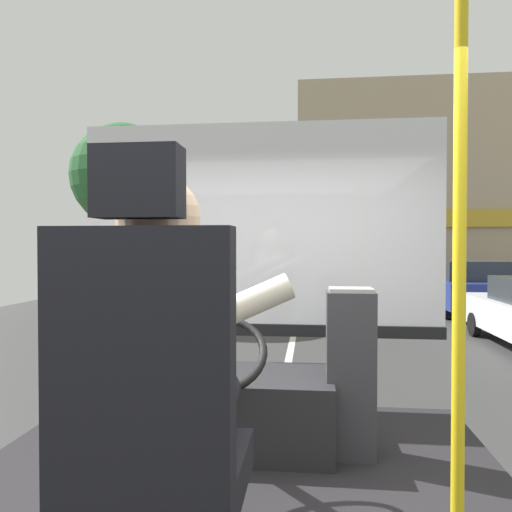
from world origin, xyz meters
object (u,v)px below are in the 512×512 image
(driver_seat, at_px, (153,434))
(parked_car_blue, at_px, (463,285))
(fare_box, at_px, (350,372))
(steering_console, at_px, (231,408))
(bus_driver, at_px, (164,353))
(handrail_pole, at_px, (459,262))

(driver_seat, distance_m, parked_car_blue, 13.77)
(fare_box, bearing_deg, steering_console, 177.65)
(driver_seat, bearing_deg, parked_car_blue, 70.28)
(fare_box, relative_size, parked_car_blue, 0.20)
(fare_box, xyz_separation_m, parked_car_blue, (4.01, 11.65, -0.44))
(driver_seat, bearing_deg, fare_box, 63.92)
(parked_car_blue, bearing_deg, driver_seat, -109.72)
(driver_seat, distance_m, fare_box, 1.45)
(driver_seat, relative_size, parked_car_blue, 0.30)
(driver_seat, distance_m, steering_console, 1.37)
(parked_car_blue, bearing_deg, bus_driver, -109.88)
(driver_seat, height_order, steering_console, driver_seat)
(steering_console, height_order, handrail_pole, handrail_pole)
(driver_seat, relative_size, steering_console, 1.22)
(handrail_pole, bearing_deg, bus_driver, -161.69)
(driver_seat, relative_size, fare_box, 1.53)
(fare_box, bearing_deg, bus_driver, -118.18)
(bus_driver, relative_size, fare_box, 0.93)
(steering_console, height_order, parked_car_blue, steering_console)
(bus_driver, bearing_deg, handrail_pole, 18.31)
(driver_seat, height_order, handrail_pole, handrail_pole)
(bus_driver, height_order, fare_box, bus_driver)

